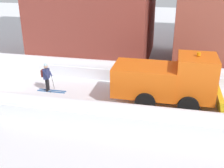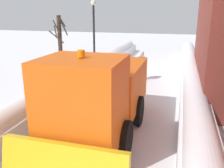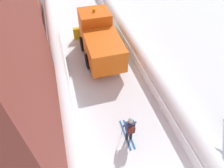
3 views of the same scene
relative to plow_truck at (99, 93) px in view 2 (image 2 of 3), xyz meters
name	(u,v)px [view 2 (image 2 of 3)]	position (x,y,z in m)	size (l,w,h in m)	color
ground_plane	(112,125)	(-0.21, -0.83, -1.48)	(80.00, 80.00, 0.00)	white
snowbank_left	(196,119)	(-3.15, -0.83, -0.88)	(1.10, 36.00, 1.26)	white
snowbank_right	(41,104)	(2.73, -0.83, -0.95)	(1.10, 36.00, 1.15)	white
plow_truck	(99,93)	(0.00, 0.00, 0.00)	(3.20, 5.98, 3.12)	orange
skier	(142,64)	(-0.26, -7.31, -0.48)	(0.62, 1.80, 1.81)	black
traffic_light_pole	(210,29)	(-3.74, -5.77, 1.77)	(0.28, 0.42, 4.65)	black
street_lamp	(94,24)	(4.06, -10.88, 1.64)	(0.40, 0.40, 4.89)	black
bare_tree_near	(60,43)	(5.36, -7.77, 0.55)	(1.14, 1.05, 3.83)	#382D23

